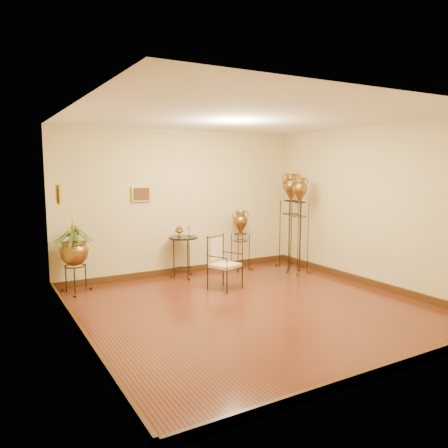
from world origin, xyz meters
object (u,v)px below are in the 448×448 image
amphora_mid (290,220)px  side_table (183,256)px  armchair (225,263)px  amphora_tall (299,225)px  planter_urn (74,249)px

amphora_mid → side_table: (-2.30, 0.32, -0.59)m
amphora_mid → armchair: 2.24m
amphora_tall → planter_urn: size_ratio=1.44×
amphora_tall → amphora_mid: size_ratio=0.96×
amphora_mid → side_table: amphora_mid is taller
planter_urn → side_table: bearing=1.3°
amphora_tall → side_table: amphora_tall is taller
planter_urn → armchair: size_ratio=1.45×
amphora_mid → armchair: amphora_mid is taller
armchair → amphora_mid: bearing=-2.4°
amphora_mid → side_table: bearing=172.2°
amphora_tall → armchair: size_ratio=2.08×
amphora_tall → armchair: (-1.82, -0.25, -0.52)m
amphora_mid → armchair: (-2.02, -0.78, -0.54)m
amphora_mid → side_table: size_ratio=2.00×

